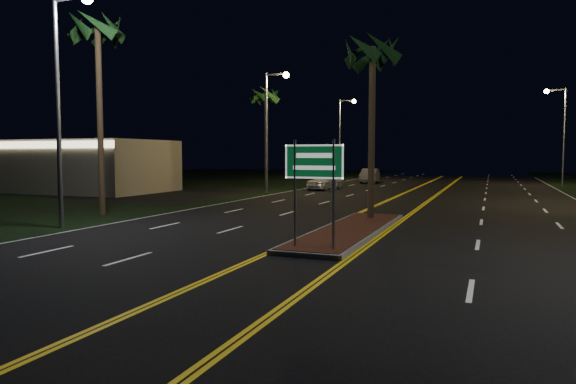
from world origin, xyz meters
The scene contains 14 objects.
ground centered at (0.00, 0.00, 0.00)m, with size 120.00×120.00×0.00m, color black.
grass_left centered at (-30.00, 25.00, 0.00)m, with size 40.00×110.00×0.01m, color black.
median_island centered at (0.00, 7.00, 0.08)m, with size 2.25×10.25×0.17m.
highway_sign centered at (0.00, 2.80, 2.40)m, with size 1.80×0.08×3.20m.
commercial_building centered at (-26.00, 19.99, 2.00)m, with size 15.00×8.12×4.00m.
streetlight_left_near centered at (-10.61, 4.00, 5.66)m, with size 1.91×0.44×9.00m.
streetlight_left_mid centered at (-10.61, 24.00, 5.66)m, with size 1.91×0.44×9.00m.
streetlight_left_far centered at (-10.61, 44.00, 5.66)m, with size 1.91×0.44×9.00m.
streetlight_right_far centered at (10.61, 42.00, 5.66)m, with size 1.91×0.44×9.00m.
palm_median centered at (0.00, 10.50, 7.28)m, with size 2.40×2.40×8.30m.
palm_left_near centered at (-12.50, 8.00, 8.68)m, with size 2.40×2.40×9.80m.
palm_left_far centered at (-12.80, 28.00, 7.75)m, with size 2.40×2.40×8.80m.
car_near centered at (-7.99, 29.27, 0.86)m, with size 2.21×5.16×1.72m, color white.
car_far centered at (-6.85, 40.80, 0.85)m, with size 2.19×5.11×1.70m, color #A8A9B1.
Camera 1 is at (4.85, -11.48, 2.91)m, focal length 32.00 mm.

